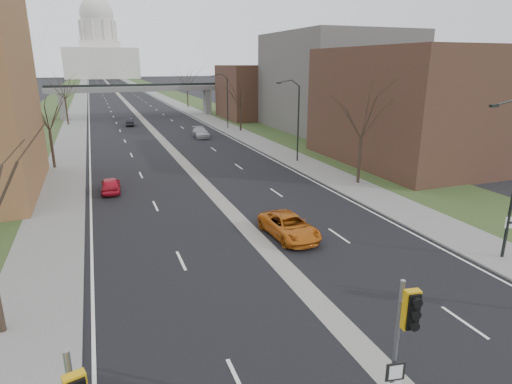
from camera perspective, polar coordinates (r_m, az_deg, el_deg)
road_surface at (r=160.08m, az=-17.91°, el=12.33°), size 20.00×600.00×0.01m
median_strip at (r=160.08m, az=-17.91°, el=12.33°), size 1.20×600.00×0.02m
sidewalk_right at (r=161.17m, az=-13.56°, el=12.71°), size 4.00×600.00×0.12m
sidewalk_left at (r=159.88m, az=-22.29°, el=11.91°), size 4.00×600.00×0.12m
grass_verge_right at (r=162.05m, az=-11.41°, el=12.86°), size 8.00×600.00×0.10m
grass_verge_left at (r=160.11m, az=-24.47°, el=11.67°), size 8.00×600.00×0.10m
commercial_block_near at (r=49.95m, az=20.72°, el=10.67°), size 16.00×20.00×12.00m
commercial_block_mid at (r=71.67m, az=10.49°, el=14.22°), size 18.00×22.00×15.00m
commercial_block_far at (r=85.39m, az=0.47°, el=13.19°), size 14.00×14.00×10.00m
pedestrian_bridge at (r=90.10m, az=-15.46°, el=12.70°), size 34.00×3.00×6.45m
capitol at (r=329.72m, az=-20.07°, el=17.32°), size 48.00×42.00×55.75m
streetlight_near at (r=25.29m, az=31.00°, el=6.49°), size 2.61×0.20×8.70m
streetlight_mid at (r=46.06m, az=4.82°, el=12.43°), size 2.61×0.20×8.70m
streetlight_far at (r=70.40m, az=-4.52°, el=13.95°), size 2.61×0.20×8.70m
tree_left_b at (r=47.89m, az=-26.16°, el=10.10°), size 6.75×6.75×8.81m
tree_left_c at (r=81.69m, az=-24.32°, el=13.02°), size 7.65×7.65×9.99m
tree_right_a at (r=38.44m, az=14.08°, el=10.65°), size 7.20×7.20×9.40m
tree_right_b at (r=68.21m, az=-2.11°, el=12.95°), size 6.30×6.30×8.22m
tree_right_c at (r=106.78m, az=-9.22°, el=14.82°), size 7.65×7.65×9.99m
signal_pole_median at (r=12.65m, az=19.02°, el=-17.72°), size 0.59×0.83×4.99m
speed_limit_sign at (r=27.18m, az=30.58°, el=-4.32°), size 0.49×0.20×2.35m
car_left_near at (r=37.88m, az=-18.81°, el=0.92°), size 1.73×3.88×1.30m
car_left_far at (r=77.92m, az=-16.45°, el=8.93°), size 1.67×3.89×1.24m
car_right_near at (r=26.78m, az=4.43°, el=-4.56°), size 2.66×5.22×1.41m
car_right_mid at (r=63.42m, az=-7.39°, el=7.87°), size 2.17×4.90×1.40m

